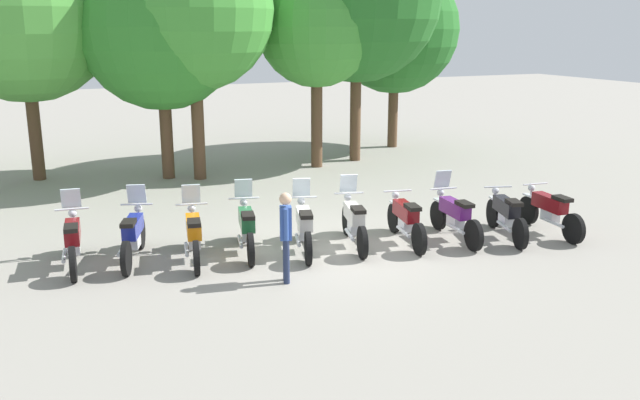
# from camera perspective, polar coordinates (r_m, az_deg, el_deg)

# --- Properties ---
(ground_plane) EXTENTS (80.00, 80.00, 0.00)m
(ground_plane) POSITION_cam_1_polar(r_m,az_deg,el_deg) (13.71, 0.83, -4.12)
(ground_plane) COLOR gray
(motorcycle_0) EXTENTS (0.62, 2.19, 1.37)m
(motorcycle_0) POSITION_cam_1_polar(r_m,az_deg,el_deg) (13.37, -20.13, -3.19)
(motorcycle_0) COLOR black
(motorcycle_0) RESTS_ON ground_plane
(motorcycle_1) EXTENTS (0.87, 2.11, 1.37)m
(motorcycle_1) POSITION_cam_1_polar(r_m,az_deg,el_deg) (13.37, -15.49, -2.83)
(motorcycle_1) COLOR black
(motorcycle_1) RESTS_ON ground_plane
(motorcycle_2) EXTENTS (0.73, 2.17, 1.37)m
(motorcycle_2) POSITION_cam_1_polar(r_m,az_deg,el_deg) (13.12, -10.61, -2.87)
(motorcycle_2) COLOR black
(motorcycle_2) RESTS_ON ground_plane
(motorcycle_3) EXTENTS (0.77, 2.16, 1.37)m
(motorcycle_3) POSITION_cam_1_polar(r_m,az_deg,el_deg) (13.43, -6.21, -2.29)
(motorcycle_3) COLOR black
(motorcycle_3) RESTS_ON ground_plane
(motorcycle_4) EXTENTS (0.85, 2.12, 1.37)m
(motorcycle_4) POSITION_cam_1_polar(r_m,az_deg,el_deg) (13.43, -1.35, -2.21)
(motorcycle_4) COLOR black
(motorcycle_4) RESTS_ON ground_plane
(motorcycle_5) EXTENTS (0.81, 2.14, 1.37)m
(motorcycle_5) POSITION_cam_1_polar(r_m,az_deg,el_deg) (13.79, 2.88, -1.78)
(motorcycle_5) COLOR black
(motorcycle_5) RESTS_ON ground_plane
(motorcycle_6) EXTENTS (0.74, 2.17, 0.99)m
(motorcycle_6) POSITION_cam_1_polar(r_m,az_deg,el_deg) (14.07, 7.24, -1.61)
(motorcycle_6) COLOR black
(motorcycle_6) RESTS_ON ground_plane
(motorcycle_7) EXTENTS (0.64, 2.19, 1.37)m
(motorcycle_7) POSITION_cam_1_polar(r_m,az_deg,el_deg) (14.46, 11.29, -1.27)
(motorcycle_7) COLOR black
(motorcycle_7) RESTS_ON ground_plane
(motorcycle_8) EXTENTS (0.86, 2.12, 0.99)m
(motorcycle_8) POSITION_cam_1_polar(r_m,az_deg,el_deg) (14.84, 15.43, -1.18)
(motorcycle_8) COLOR black
(motorcycle_8) RESTS_ON ground_plane
(motorcycle_9) EXTENTS (0.62, 2.19, 0.99)m
(motorcycle_9) POSITION_cam_1_polar(r_m,az_deg,el_deg) (15.43, 18.81, -0.85)
(motorcycle_9) COLOR black
(motorcycle_9) RESTS_ON ground_plane
(person_0) EXTENTS (0.27, 0.41, 1.61)m
(person_0) POSITION_cam_1_polar(r_m,az_deg,el_deg) (11.70, -2.90, -2.62)
(person_0) COLOR #232D4C
(person_0) RESTS_ON ground_plane
(tree_1) EXTENTS (5.19, 5.19, 7.45)m
(tree_1) POSITION_cam_1_polar(r_m,az_deg,el_deg) (21.10, -23.86, 14.55)
(tree_1) COLOR brown
(tree_1) RESTS_ON ground_plane
(tree_2) EXTENTS (4.67, 4.67, 6.69)m
(tree_2) POSITION_cam_1_polar(r_m,az_deg,el_deg) (20.12, -13.32, 14.00)
(tree_2) COLOR brown
(tree_2) RESTS_ON ground_plane
(tree_3) EXTENTS (4.56, 4.56, 7.11)m
(tree_3) POSITION_cam_1_polar(r_m,az_deg,el_deg) (19.82, -10.69, 15.50)
(tree_3) COLOR brown
(tree_3) RESTS_ON ground_plane
(tree_4) EXTENTS (3.69, 3.69, 6.21)m
(tree_4) POSITION_cam_1_polar(r_m,az_deg,el_deg) (21.29, -0.29, 14.36)
(tree_4) COLOR brown
(tree_4) RESTS_ON ground_plane
(tree_6) EXTENTS (4.59, 4.59, 6.58)m
(tree_6) POSITION_cam_1_polar(r_m,az_deg,el_deg) (25.17, 6.36, 14.13)
(tree_6) COLOR brown
(tree_6) RESTS_ON ground_plane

